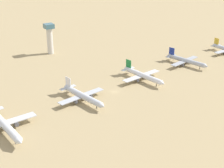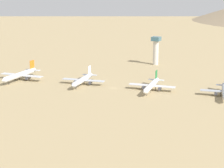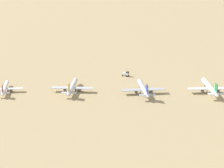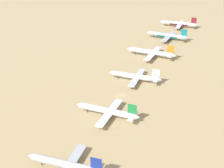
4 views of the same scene
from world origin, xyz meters
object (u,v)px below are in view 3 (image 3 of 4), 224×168
parked_jet_4 (210,87)px  parked_jet_6 (72,87)px  service_truck (126,74)px  parked_jet_7 (5,88)px  parked_jet_5 (143,88)px

parked_jet_4 → parked_jet_6: 94.25m
parked_jet_6 → service_truck: parked_jet_6 is taller
parked_jet_6 → parked_jet_7: (-5.73, 45.84, -0.53)m
parked_jet_5 → service_truck: (37.91, 14.36, -1.46)m
parked_jet_4 → parked_jet_5: 45.69m
parked_jet_7 → parked_jet_4: bearing=-84.5°
parked_jet_6 → parked_jet_7: parked_jet_6 is taller
parked_jet_5 → parked_jet_7: (-6.93, 94.54, -0.64)m
parked_jet_4 → service_truck: 67.39m
parked_jet_4 → parked_jet_7: parked_jet_4 is taller
parked_jet_7 → service_truck: parked_jet_7 is taller
parked_jet_4 → parked_jet_6: bearing=94.7°
parked_jet_5 → parked_jet_4: bearing=-81.8°
service_truck → parked_jet_4: bearing=-117.8°
parked_jet_6 → parked_jet_7: size_ratio=1.19×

